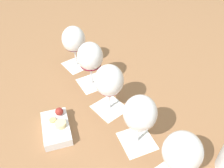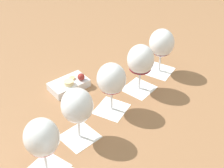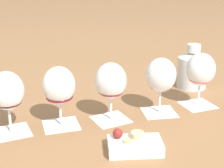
# 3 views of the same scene
# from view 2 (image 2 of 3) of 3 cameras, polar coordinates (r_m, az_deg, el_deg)

# --- Properties ---
(ground_plane) EXTENTS (8.00, 8.00, 0.00)m
(ground_plane) POSITION_cam_2_polar(r_m,az_deg,el_deg) (1.21, 0.04, -4.45)
(ground_plane) COLOR #936642
(tasting_card_1) EXTENTS (0.14, 0.14, 0.00)m
(tasting_card_1) POSITION_cam_2_polar(r_m,az_deg,el_deg) (1.12, -5.42, -8.71)
(tasting_card_1) COLOR white
(tasting_card_1) RESTS_ON ground_plane
(tasting_card_2) EXTENTS (0.12, 0.12, 0.00)m
(tasting_card_2) POSITION_cam_2_polar(r_m,az_deg,el_deg) (1.22, -0.09, -4.16)
(tasting_card_2) COLOR white
(tasting_card_2) RESTS_ON ground_plane
(tasting_card_3) EXTENTS (0.13, 0.13, 0.00)m
(tasting_card_3) POSITION_cam_2_polar(r_m,az_deg,el_deg) (1.31, 4.50, -0.74)
(tasting_card_3) COLOR white
(tasting_card_3) RESTS_ON ground_plane
(tasting_card_4) EXTENTS (0.12, 0.12, 0.00)m
(tasting_card_4) POSITION_cam_2_polar(r_m,az_deg,el_deg) (1.42, 7.81, 2.18)
(tasting_card_4) COLOR white
(tasting_card_4) RESTS_ON ground_plane
(wine_glass_0) EXTENTS (0.10, 0.10, 0.19)m
(wine_glass_0) POSITION_cam_2_polar(r_m,az_deg,el_deg) (0.95, -11.58, -8.99)
(wine_glass_0) COLOR white
(wine_glass_0) RESTS_ON tasting_card_0
(wine_glass_1) EXTENTS (0.10, 0.10, 0.19)m
(wine_glass_1) POSITION_cam_2_polar(r_m,az_deg,el_deg) (1.04, -5.80, -3.91)
(wine_glass_1) COLOR white
(wine_glass_1) RESTS_ON tasting_card_1
(wine_glass_2) EXTENTS (0.10, 0.10, 0.19)m
(wine_glass_2) POSITION_cam_2_polar(r_m,az_deg,el_deg) (1.14, -0.10, 0.55)
(wine_glass_2) COLOR white
(wine_glass_2) RESTS_ON tasting_card_2
(wine_glass_3) EXTENTS (0.10, 0.10, 0.19)m
(wine_glass_3) POSITION_cam_2_polar(r_m,az_deg,el_deg) (1.24, 4.77, 3.83)
(wine_glass_3) COLOR white
(wine_glass_3) RESTS_ON tasting_card_3
(wine_glass_4) EXTENTS (0.10, 0.10, 0.19)m
(wine_glass_4) POSITION_cam_2_polar(r_m,az_deg,el_deg) (1.35, 8.24, 6.50)
(wine_glass_4) COLOR white
(wine_glass_4) RESTS_ON tasting_card_4
(snack_dish) EXTENTS (0.17, 0.15, 0.06)m
(snack_dish) POSITION_cam_2_polar(r_m,az_deg,el_deg) (1.31, -7.09, -0.05)
(snack_dish) COLOR silver
(snack_dish) RESTS_ON ground_plane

